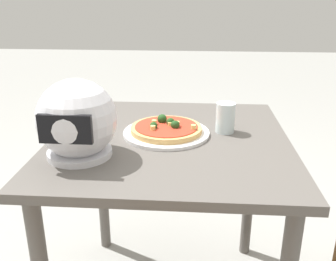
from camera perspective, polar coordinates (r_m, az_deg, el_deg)
dining_table at (r=1.39m, az=0.25°, el=-5.29°), size 0.84×0.86×0.77m
pizza_plate at (r=1.36m, az=-0.25°, el=-0.36°), size 0.31×0.31×0.01m
pizza at (r=1.36m, az=-0.25°, el=0.37°), size 0.26×0.26×0.05m
motorcycle_helmet at (r=1.19m, az=-13.62°, el=1.47°), size 0.25×0.25×0.25m
drinking_glass at (r=1.39m, az=8.67°, el=1.93°), size 0.07×0.07×0.11m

